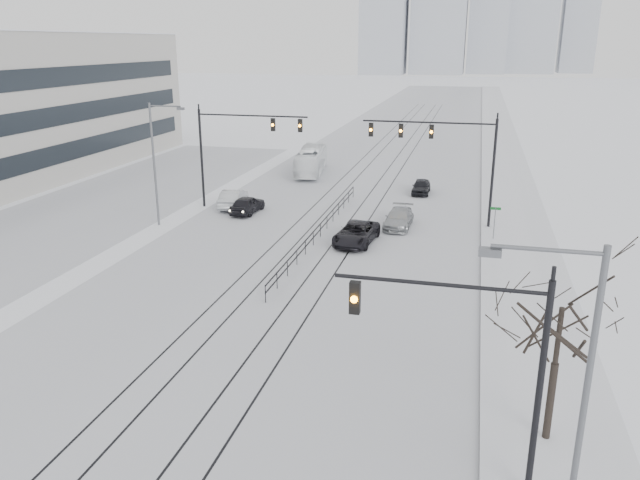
{
  "coord_description": "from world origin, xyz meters",
  "views": [
    {
      "loc": [
        10.09,
        -10.68,
        13.13
      ],
      "look_at": [
        2.57,
        19.54,
        3.2
      ],
      "focal_mm": 35.0,
      "sensor_mm": 36.0,
      "label": 1
    }
  ],
  "objects_px": {
    "sedan_nb_right": "(399,219)",
    "sedan_nb_far": "(421,187)",
    "traffic_mast_near": "(484,355)",
    "sedan_sb_inner": "(247,205)",
    "bare_tree": "(560,322)",
    "sedan_sb_outer": "(233,199)",
    "box_truck": "(311,161)",
    "sedan_nb_front": "(356,234)"
  },
  "relations": [
    {
      "from": "bare_tree",
      "to": "sedan_nb_right",
      "type": "distance_m",
      "value": 26.32
    },
    {
      "from": "bare_tree",
      "to": "sedan_sb_outer",
      "type": "height_order",
      "value": "bare_tree"
    },
    {
      "from": "bare_tree",
      "to": "sedan_sb_outer",
      "type": "relative_size",
      "value": 1.33
    },
    {
      "from": "bare_tree",
      "to": "sedan_sb_inner",
      "type": "relative_size",
      "value": 1.46
    },
    {
      "from": "traffic_mast_near",
      "to": "sedan_nb_right",
      "type": "distance_m",
      "value": 28.59
    },
    {
      "from": "traffic_mast_near",
      "to": "sedan_nb_far",
      "type": "xyz_separation_m",
      "value": [
        -5.11,
        38.88,
        -3.92
      ]
    },
    {
      "from": "bare_tree",
      "to": "box_truck",
      "type": "bearing_deg",
      "value": 114.77
    },
    {
      "from": "sedan_sb_inner",
      "to": "sedan_nb_right",
      "type": "xyz_separation_m",
      "value": [
        12.24,
        -1.02,
        -0.04
      ]
    },
    {
      "from": "sedan_nb_front",
      "to": "sedan_nb_right",
      "type": "distance_m",
      "value": 5.14
    },
    {
      "from": "bare_tree",
      "to": "sedan_nb_far",
      "type": "distance_m",
      "value": 36.86
    },
    {
      "from": "sedan_nb_right",
      "to": "box_truck",
      "type": "relative_size",
      "value": 0.47
    },
    {
      "from": "traffic_mast_near",
      "to": "sedan_sb_inner",
      "type": "height_order",
      "value": "traffic_mast_near"
    },
    {
      "from": "sedan_sb_inner",
      "to": "box_truck",
      "type": "bearing_deg",
      "value": -89.84
    },
    {
      "from": "traffic_mast_near",
      "to": "box_truck",
      "type": "xyz_separation_m",
      "value": [
        -17.07,
        45.21,
        -3.21
      ]
    },
    {
      "from": "sedan_nb_right",
      "to": "sedan_nb_far",
      "type": "relative_size",
      "value": 1.21
    },
    {
      "from": "bare_tree",
      "to": "sedan_nb_far",
      "type": "xyz_separation_m",
      "value": [
        -7.52,
        35.88,
        -3.84
      ]
    },
    {
      "from": "traffic_mast_near",
      "to": "sedan_nb_front",
      "type": "height_order",
      "value": "traffic_mast_near"
    },
    {
      "from": "traffic_mast_near",
      "to": "sedan_nb_front",
      "type": "xyz_separation_m",
      "value": [
        -8.06,
        23.14,
        -3.86
      ]
    },
    {
      "from": "traffic_mast_near",
      "to": "bare_tree",
      "type": "xyz_separation_m",
      "value": [
        2.41,
        3.0,
        -0.07
      ]
    },
    {
      "from": "traffic_mast_near",
      "to": "box_truck",
      "type": "height_order",
      "value": "traffic_mast_near"
    },
    {
      "from": "sedan_sb_outer",
      "to": "sedan_nb_right",
      "type": "xyz_separation_m",
      "value": [
        14.01,
        -2.46,
        -0.09
      ]
    },
    {
      "from": "bare_tree",
      "to": "sedan_sb_inner",
      "type": "xyz_separation_m",
      "value": [
        -20.41,
        25.75,
        -3.78
      ]
    },
    {
      "from": "sedan_sb_inner",
      "to": "sedan_sb_outer",
      "type": "bearing_deg",
      "value": -35.83
    },
    {
      "from": "sedan_nb_right",
      "to": "box_truck",
      "type": "xyz_separation_m",
      "value": [
        -11.31,
        17.48,
        0.68
      ]
    },
    {
      "from": "sedan_sb_outer",
      "to": "box_truck",
      "type": "distance_m",
      "value": 15.27
    },
    {
      "from": "bare_tree",
      "to": "sedan_nb_front",
      "type": "height_order",
      "value": "bare_tree"
    },
    {
      "from": "traffic_mast_near",
      "to": "sedan_nb_far",
      "type": "distance_m",
      "value": 39.41
    },
    {
      "from": "sedan_nb_right",
      "to": "box_truck",
      "type": "height_order",
      "value": "box_truck"
    },
    {
      "from": "box_truck",
      "to": "bare_tree",
      "type": "bearing_deg",
      "value": 107.2
    },
    {
      "from": "sedan_sb_inner",
      "to": "box_truck",
      "type": "distance_m",
      "value": 16.5
    },
    {
      "from": "sedan_nb_far",
      "to": "sedan_nb_front",
      "type": "bearing_deg",
      "value": -100.99
    },
    {
      "from": "sedan_sb_outer",
      "to": "sedan_nb_far",
      "type": "relative_size",
      "value": 1.21
    },
    {
      "from": "bare_tree",
      "to": "box_truck",
      "type": "xyz_separation_m",
      "value": [
        -19.48,
        42.21,
        -3.14
      ]
    },
    {
      "from": "traffic_mast_near",
      "to": "bare_tree",
      "type": "distance_m",
      "value": 3.85
    },
    {
      "from": "bare_tree",
      "to": "sedan_sb_inner",
      "type": "distance_m",
      "value": 33.07
    },
    {
      "from": "bare_tree",
      "to": "sedan_nb_right",
      "type": "bearing_deg",
      "value": 108.27
    },
    {
      "from": "sedan_sb_outer",
      "to": "sedan_nb_front",
      "type": "relative_size",
      "value": 0.91
    },
    {
      "from": "bare_tree",
      "to": "sedan_nb_front",
      "type": "xyz_separation_m",
      "value": [
        -10.47,
        20.13,
        -3.79
      ]
    },
    {
      "from": "sedan_nb_right",
      "to": "sedan_nb_far",
      "type": "height_order",
      "value": "sedan_nb_right"
    },
    {
      "from": "traffic_mast_near",
      "to": "sedan_sb_inner",
      "type": "distance_m",
      "value": 34.14
    },
    {
      "from": "sedan_nb_right",
      "to": "sedan_nb_front",
      "type": "bearing_deg",
      "value": -115.38
    },
    {
      "from": "sedan_nb_front",
      "to": "sedan_nb_right",
      "type": "bearing_deg",
      "value": 68.31
    }
  ]
}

